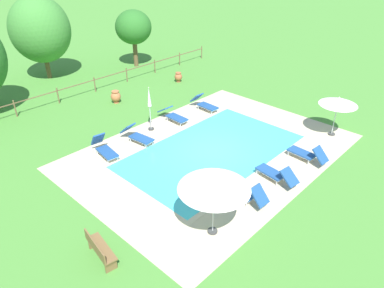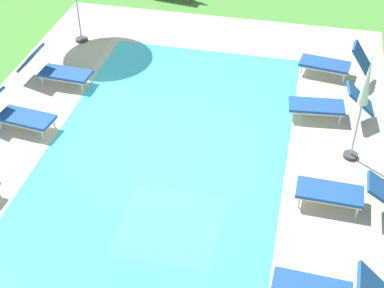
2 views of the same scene
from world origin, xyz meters
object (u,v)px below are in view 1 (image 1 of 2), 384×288
sun_lounger_south_mid (276,174)px  wooden_bench_lawn_side (99,249)px  terracotta_urn_near_fence (116,97)px  tree_east_mid (40,30)px  patio_umbrella_open_foreground (214,185)px  sun_lounger_north_far (173,115)px  sun_lounger_north_end (307,154)px  terracotta_urn_by_tree (178,77)px  tree_west_mid (133,27)px  patio_umbrella_open_by_bench (339,101)px  sun_lounger_north_mid (246,193)px  sun_lounger_south_far (104,149)px  patio_umbrella_closed_row_west (149,103)px  sun_lounger_north_near_steps (137,136)px  sun_lounger_south_near_corner (204,104)px

sun_lounger_south_mid → wooden_bench_lawn_side: 7.98m
terracotta_urn_near_fence → tree_east_mid: size_ratio=0.14×
patio_umbrella_open_foreground → sun_lounger_south_mid: bearing=0.8°
sun_lounger_north_far → sun_lounger_north_end: (1.38, -7.65, 0.02)m
terracotta_urn_by_tree → tree_west_mid: tree_west_mid is taller
sun_lounger_south_mid → patio_umbrella_open_by_bench: bearing=0.7°
patio_umbrella_open_by_bench → sun_lounger_north_far: bearing=122.5°
wooden_bench_lawn_side → tree_west_mid: bearing=47.8°
sun_lounger_north_mid → patio_umbrella_open_foreground: size_ratio=0.78×
sun_lounger_north_mid → sun_lounger_south_far: sun_lounger_south_far is taller
sun_lounger_south_far → sun_lounger_north_end: bearing=-49.3°
patio_umbrella_closed_row_west → tree_east_mid: (0.32, 12.03, 1.95)m
sun_lounger_north_near_steps → terracotta_urn_by_tree: 9.17m
terracotta_urn_by_tree → sun_lounger_south_far: bearing=-154.1°
wooden_bench_lawn_side → sun_lounger_south_far: bearing=54.0°
terracotta_urn_by_tree → sun_lounger_north_near_steps: bearing=-148.1°
sun_lounger_north_mid → patio_umbrella_closed_row_west: size_ratio=0.78×
patio_umbrella_open_foreground → tree_west_mid: (10.45, 17.23, 1.00)m
sun_lounger_north_end → tree_east_mid: 20.25m
sun_lounger_south_far → patio_umbrella_closed_row_west: 3.59m
sun_lounger_south_far → sun_lounger_south_near_corner: bearing=0.6°
sun_lounger_north_end → patio_umbrella_closed_row_west: bearing=110.8°
terracotta_urn_near_fence → wooden_bench_lawn_side: bearing=-128.5°
wooden_bench_lawn_side → terracotta_urn_near_fence: (8.16, 10.26, -0.04)m
sun_lounger_south_near_corner → patio_umbrella_closed_row_west: bearing=174.6°
patio_umbrella_open_by_bench → tree_east_mid: tree_east_mid is taller
sun_lounger_north_end → patio_umbrella_closed_row_west: patio_umbrella_closed_row_west is taller
patio_umbrella_closed_row_west → terracotta_urn_near_fence: size_ratio=3.10×
sun_lounger_north_near_steps → terracotta_urn_by_tree: bearing=31.9°
sun_lounger_south_near_corner → patio_umbrella_closed_row_west: patio_umbrella_closed_row_west is taller
sun_lounger_south_far → terracotta_urn_by_tree: bearing=25.9°
sun_lounger_north_near_steps → tree_west_mid: tree_west_mid is taller
sun_lounger_north_mid → terracotta_urn_near_fence: 12.16m
sun_lounger_south_mid → tree_east_mid: size_ratio=0.35×
sun_lounger_north_mid → sun_lounger_south_mid: 2.01m
patio_umbrella_open_by_bench → sun_lounger_north_mid: bearing=179.5°
sun_lounger_south_mid → sun_lounger_south_far: bearing=118.4°
sun_lounger_south_near_corner → patio_umbrella_closed_row_west: (-4.02, 0.38, 1.23)m
sun_lounger_north_mid → sun_lounger_north_end: size_ratio=0.98×
sun_lounger_south_mid → patio_umbrella_open_foreground: 4.61m
sun_lounger_south_near_corner → sun_lounger_south_far: (-7.37, -0.07, 0.02)m
tree_west_mid → sun_lounger_north_far: bearing=-117.8°
patio_umbrella_open_by_bench → wooden_bench_lawn_side: patio_umbrella_open_by_bench is taller
patio_umbrella_closed_row_west → tree_west_mid: size_ratio=0.56×
sun_lounger_south_near_corner → terracotta_urn_near_fence: sun_lounger_south_near_corner is taller
sun_lounger_north_end → patio_umbrella_closed_row_west: size_ratio=0.79×
terracotta_urn_near_fence → tree_west_mid: bearing=41.4°
sun_lounger_south_near_corner → patio_umbrella_open_foreground: 10.80m
patio_umbrella_open_foreground → terracotta_urn_near_fence: (4.67, 12.13, -1.67)m
sun_lounger_north_mid → tree_west_mid: (8.17, 17.02, 2.71)m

